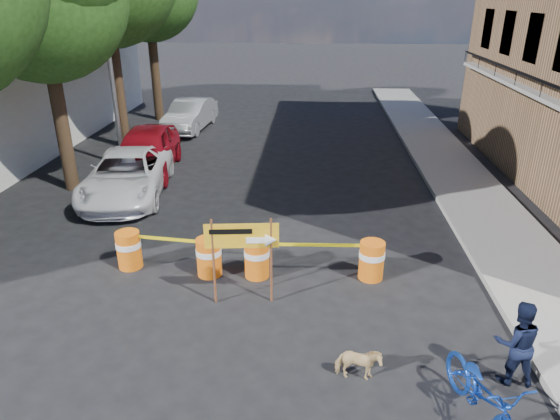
# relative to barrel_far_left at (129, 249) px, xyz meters

# --- Properties ---
(ground) EXTENTS (120.00, 120.00, 0.00)m
(ground) POSITION_rel_barrel_far_left_xyz_m (3.12, -2.08, -0.47)
(ground) COLOR black
(ground) RESTS_ON ground
(sidewalk_east) EXTENTS (2.40, 40.00, 0.15)m
(sidewalk_east) POSITION_rel_barrel_far_left_xyz_m (9.32, 3.92, -0.40)
(sidewalk_east) COLOR gray
(sidewalk_east) RESTS_ON ground
(streetlamp) EXTENTS (1.25, 0.18, 8.00)m
(streetlamp) POSITION_rel_barrel_far_left_xyz_m (-2.82, 7.42, 3.90)
(streetlamp) COLOR gray
(streetlamp) RESTS_ON ground
(barrel_far_left) EXTENTS (0.58, 0.58, 0.90)m
(barrel_far_left) POSITION_rel_barrel_far_left_xyz_m (0.00, 0.00, 0.00)
(barrel_far_left) COLOR #E65B0D
(barrel_far_left) RESTS_ON ground
(barrel_mid_left) EXTENTS (0.58, 0.58, 0.90)m
(barrel_mid_left) POSITION_rel_barrel_far_left_xyz_m (1.94, -0.22, 0.00)
(barrel_mid_left) COLOR #E65B0D
(barrel_mid_left) RESTS_ON ground
(barrel_mid_right) EXTENTS (0.58, 0.58, 0.90)m
(barrel_mid_right) POSITION_rel_barrel_far_left_xyz_m (3.04, -0.22, 0.00)
(barrel_mid_right) COLOR #E65B0D
(barrel_mid_right) RESTS_ON ground
(barrel_far_right) EXTENTS (0.58, 0.58, 0.90)m
(barrel_far_right) POSITION_rel_barrel_far_left_xyz_m (5.62, -0.12, 0.00)
(barrel_far_right) COLOR #E65B0D
(barrel_far_right) RESTS_ON ground
(detour_sign) EXTENTS (1.48, 0.30, 1.91)m
(detour_sign) POSITION_rel_barrel_far_left_xyz_m (3.06, -1.26, 0.93)
(detour_sign) COLOR #592D19
(detour_sign) RESTS_ON ground
(pedestrian) EXTENTS (0.76, 0.60, 1.52)m
(pedestrian) POSITION_rel_barrel_far_left_xyz_m (7.62, -3.27, 0.29)
(pedestrian) COLOR black
(pedestrian) RESTS_ON ground
(bicycle) EXTENTS (0.96, 1.22, 2.06)m
(bicycle) POSITION_rel_barrel_far_left_xyz_m (6.83, -4.23, 0.56)
(bicycle) COLOR #1641B3
(bicycle) RESTS_ON ground
(dog) EXTENTS (0.77, 0.38, 0.64)m
(dog) POSITION_rel_barrel_far_left_xyz_m (5.08, -3.43, -0.15)
(dog) COLOR #E0BF80
(dog) RESTS_ON ground
(suv_white) EXTENTS (2.91, 5.25, 1.39)m
(suv_white) POSITION_rel_barrel_far_left_xyz_m (-1.60, 4.44, 0.22)
(suv_white) COLOR white
(suv_white) RESTS_ON ground
(sedan_red) EXTENTS (2.43, 5.02, 1.65)m
(sedan_red) POSITION_rel_barrel_far_left_xyz_m (-1.68, 6.68, 0.35)
(sedan_red) COLOR maroon
(sedan_red) RESTS_ON ground
(sedan_silver) EXTENTS (1.91, 4.43, 1.42)m
(sedan_silver) POSITION_rel_barrel_far_left_xyz_m (-1.57, 12.92, 0.24)
(sedan_silver) COLOR #A6A8AD
(sedan_silver) RESTS_ON ground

